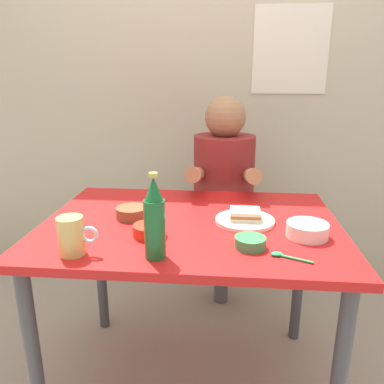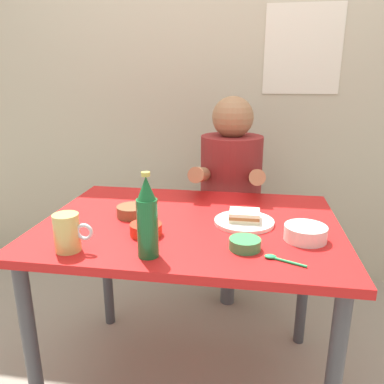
% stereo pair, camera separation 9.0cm
% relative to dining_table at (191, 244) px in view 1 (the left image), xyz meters
% --- Properties ---
extents(ground_plane, '(6.00, 6.00, 0.00)m').
position_rel_dining_table_xyz_m(ground_plane, '(0.00, 0.00, -0.65)').
color(ground_plane, gray).
extents(wall_back, '(4.40, 0.09, 2.60)m').
position_rel_dining_table_xyz_m(wall_back, '(0.00, 1.05, 0.65)').
color(wall_back, '#BCB299').
rests_on(wall_back, ground).
extents(dining_table, '(1.10, 0.80, 0.74)m').
position_rel_dining_table_xyz_m(dining_table, '(0.00, 0.00, 0.00)').
color(dining_table, red).
rests_on(dining_table, ground).
extents(stool, '(0.34, 0.34, 0.45)m').
position_rel_dining_table_xyz_m(stool, '(0.12, 0.63, -0.30)').
color(stool, '#4C4C51').
rests_on(stool, ground).
extents(person_seated, '(0.33, 0.56, 0.72)m').
position_rel_dining_table_xyz_m(person_seated, '(0.12, 0.62, 0.12)').
color(person_seated, maroon).
rests_on(person_seated, stool).
extents(plate_orange, '(0.22, 0.22, 0.01)m').
position_rel_dining_table_xyz_m(plate_orange, '(0.20, 0.01, 0.10)').
color(plate_orange, silver).
rests_on(plate_orange, dining_table).
extents(sandwich, '(0.11, 0.09, 0.04)m').
position_rel_dining_table_xyz_m(sandwich, '(0.20, 0.01, 0.13)').
color(sandwich, beige).
rests_on(sandwich, plate_orange).
extents(beer_mug, '(0.13, 0.08, 0.12)m').
position_rel_dining_table_xyz_m(beer_mug, '(-0.33, -0.31, 0.15)').
color(beer_mug, '#D1BC66').
rests_on(beer_mug, dining_table).
extents(beer_bottle, '(0.06, 0.06, 0.26)m').
position_rel_dining_table_xyz_m(beer_bottle, '(-0.08, -0.30, 0.21)').
color(beer_bottle, '#19602D').
rests_on(beer_bottle, dining_table).
extents(condiment_bowl_brown, '(0.12, 0.12, 0.04)m').
position_rel_dining_table_xyz_m(condiment_bowl_brown, '(-0.23, 0.02, 0.12)').
color(condiment_bowl_brown, brown).
rests_on(condiment_bowl_brown, dining_table).
extents(dip_bowl_green, '(0.10, 0.10, 0.03)m').
position_rel_dining_table_xyz_m(dip_bowl_green, '(0.21, -0.21, 0.11)').
color(dip_bowl_green, '#388C4C').
rests_on(dip_bowl_green, dining_table).
extents(rice_bowl_white, '(0.14, 0.14, 0.05)m').
position_rel_dining_table_xyz_m(rice_bowl_white, '(0.41, -0.11, 0.12)').
color(rice_bowl_white, silver).
rests_on(rice_bowl_white, dining_table).
extents(sauce_bowl_chili, '(0.11, 0.11, 0.04)m').
position_rel_dining_table_xyz_m(sauce_bowl_chili, '(-0.13, -0.15, 0.12)').
color(sauce_bowl_chili, red).
rests_on(sauce_bowl_chili, dining_table).
extents(spoon, '(0.12, 0.06, 0.01)m').
position_rel_dining_table_xyz_m(spoon, '(0.31, -0.27, 0.10)').
color(spoon, '#26A559').
rests_on(spoon, dining_table).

